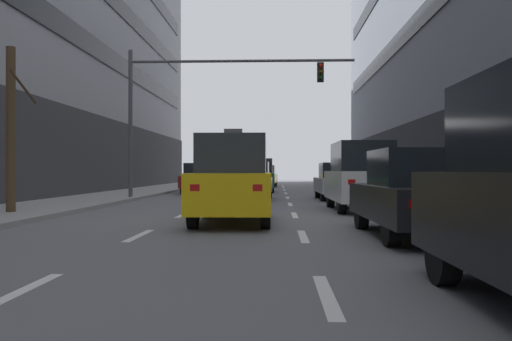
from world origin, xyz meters
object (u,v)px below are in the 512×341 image
taxi_driving_1 (264,176)px  car_parked_1 (418,194)px  car_driving_0 (250,181)px  taxi_driving_2 (233,180)px  car_driving_5 (217,173)px  car_parked_2 (361,177)px  traffic_signal_0 (199,94)px  car_parked_3 (338,181)px  car_driving_4 (260,176)px  car_driving_3 (201,178)px  pedestrian_0 (443,178)px  street_tree_0 (9,126)px

taxi_driving_1 → car_parked_1: 31.81m
car_driving_0 → taxi_driving_2: 10.48m
taxi_driving_2 → car_driving_5: (-3.30, 25.95, 0.01)m
car_parked_2 → traffic_signal_0: size_ratio=0.47×
car_driving_0 → car_parked_3: 3.96m
car_driving_4 → car_parked_1: car_driving_4 is taller
car_parked_2 → car_driving_4: bearing=104.6°
car_driving_3 → car_parked_1: car_driving_3 is taller
car_driving_3 → pedestrian_0: bearing=-36.9°
car_driving_3 → pedestrian_0: car_driving_3 is taller
car_driving_0 → taxi_driving_2: size_ratio=1.01×
car_driving_0 → car_driving_5: (-3.20, 15.47, 0.26)m
car_parked_3 → traffic_signal_0: bearing=-173.2°
car_driving_0 → car_parked_2: car_parked_2 is taller
taxi_driving_1 → pedestrian_0: bearing=-68.9°
car_driving_5 → pedestrian_0: size_ratio=3.01×
car_driving_0 → pedestrian_0: 8.15m
car_parked_3 → street_tree_0: 13.99m
car_parked_1 → taxi_driving_2: bearing=145.1°
taxi_driving_1 → car_driving_5: bearing=-139.0°
taxi_driving_2 → car_parked_3: 11.45m
car_parked_2 → pedestrian_0: size_ratio=3.08×
car_driving_4 → street_tree_0: 18.62m
car_parked_2 → pedestrian_0: (4.02, 4.50, -0.11)m
pedestrian_0 → car_driving_4: bearing=127.7°
taxi_driving_1 → pedestrian_0: size_ratio=3.09×
car_driving_3 → taxi_driving_1: bearing=74.1°
car_driving_5 → car_parked_3: 16.77m
traffic_signal_0 → car_driving_5: bearing=93.5°
taxi_driving_2 → traffic_signal_0: bearing=103.0°
car_driving_3 → car_driving_5: size_ratio=1.02×
taxi_driving_2 → car_parked_1: size_ratio=0.97×
taxi_driving_1 → car_driving_3: 12.23m
car_driving_3 → traffic_signal_0: (0.94, -7.10, 3.82)m
pedestrian_0 → street_tree_0: bearing=-153.1°
traffic_signal_0 → taxi_driving_1: bearing=82.7°
car_driving_3 → car_parked_3: (7.11, -6.36, -0.03)m
pedestrian_0 → car_driving_5: bearing=123.1°
car_driving_0 → taxi_driving_2: (0.10, -10.48, 0.24)m
car_driving_4 → taxi_driving_1: bearing=89.8°
car_driving_3 → car_driving_4: car_driving_4 is taller
car_parked_3 → car_parked_2: bearing=-90.0°
car_driving_0 → street_tree_0: bearing=-125.3°
car_parked_1 → traffic_signal_0: 14.66m
car_driving_4 → car_parked_2: 15.07m
car_driving_3 → car_parked_3: 9.54m
car_parked_3 → street_tree_0: bearing=-138.0°
taxi_driving_2 → car_driving_3: size_ratio=0.97×
taxi_driving_2 → car_driving_3: (-3.26, 17.14, -0.23)m
car_driving_4 → car_parked_2: (3.79, -14.58, 0.11)m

